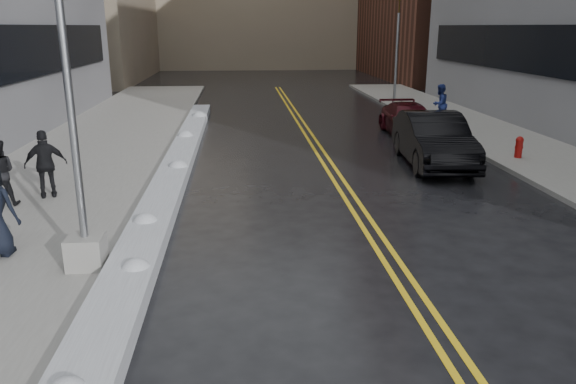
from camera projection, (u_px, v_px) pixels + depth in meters
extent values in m
plane|color=black|center=(271.00, 320.00, 8.85)|extent=(160.00, 160.00, 0.00)
cube|color=gray|center=(73.00, 169.00, 17.90)|extent=(5.50, 50.00, 0.15)
cube|color=gray|center=(546.00, 159.00, 19.21)|extent=(4.00, 50.00, 0.15)
cube|color=gold|center=(324.00, 166.00, 18.59)|extent=(0.12, 50.00, 0.01)
cube|color=gold|center=(333.00, 165.00, 18.62)|extent=(0.12, 50.00, 0.01)
cube|color=silver|center=(171.00, 180.00, 16.24)|extent=(0.90, 30.00, 0.34)
cube|color=gray|center=(86.00, 251.00, 10.36)|extent=(0.65, 0.65, 0.60)
cylinder|color=gray|center=(63.00, 39.00, 9.28)|extent=(0.14, 0.14, 7.00)
cylinder|color=maroon|center=(519.00, 149.00, 19.02)|extent=(0.24, 0.24, 0.60)
sphere|color=maroon|center=(520.00, 140.00, 18.93)|extent=(0.26, 0.26, 0.26)
cylinder|color=maroon|center=(519.00, 147.00, 19.00)|extent=(0.25, 0.10, 0.10)
cylinder|color=gray|center=(396.00, 59.00, 31.72)|extent=(0.14, 0.14, 5.00)
imported|color=#594C0C|center=(399.00, 3.00, 30.87)|extent=(0.16, 0.20, 1.00)
imported|color=black|center=(46.00, 164.00, 14.44)|extent=(1.12, 0.74, 1.77)
imported|color=navy|center=(440.00, 104.00, 25.52)|extent=(1.10, 1.05, 1.79)
imported|color=black|center=(434.00, 140.00, 18.49)|extent=(2.23, 5.33, 1.71)
imported|color=#3D0911|center=(409.00, 120.00, 23.56)|extent=(1.94, 4.61, 1.33)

